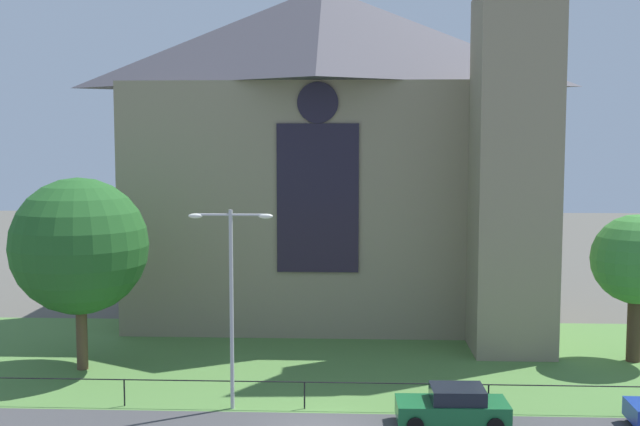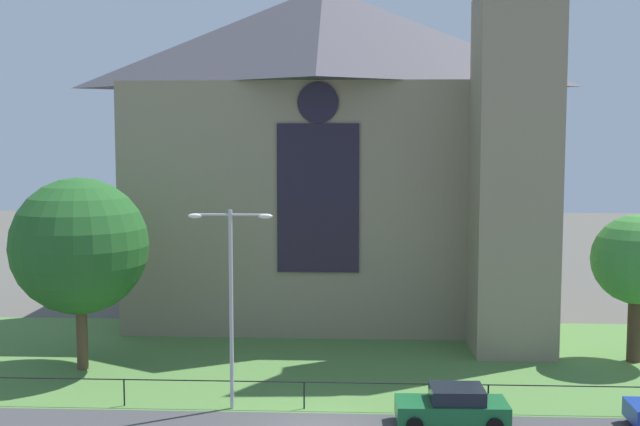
% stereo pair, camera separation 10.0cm
% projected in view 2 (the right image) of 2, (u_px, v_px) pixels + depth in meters
% --- Properties ---
extents(ground, '(160.00, 160.00, 0.00)m').
position_uv_depth(ground, '(327.00, 358.00, 39.07)').
color(ground, '#56544C').
extents(grass_verge, '(120.00, 20.00, 0.01)m').
position_uv_depth(grass_verge, '(325.00, 369.00, 37.08)').
color(grass_verge, '#517F3D').
rests_on(grass_verge, ground).
extents(church_building, '(23.20, 16.20, 26.00)m').
position_uv_depth(church_building, '(335.00, 149.00, 47.18)').
color(church_building, gray).
rests_on(church_building, ground).
extents(iron_railing, '(29.50, 0.07, 1.13)m').
position_uv_depth(iron_railing, '(304.00, 385.00, 31.55)').
color(iron_railing, black).
rests_on(iron_railing, ground).
extents(tree_right_far, '(4.36, 4.36, 7.24)m').
position_uv_depth(tree_right_far, '(637.00, 260.00, 37.96)').
color(tree_right_far, '#423021').
rests_on(tree_right_far, ground).
extents(tree_left_near, '(6.40, 6.40, 9.09)m').
position_uv_depth(tree_left_near, '(80.00, 246.00, 36.62)').
color(tree_left_near, brown).
rests_on(tree_left_near, ground).
extents(streetlamp_near, '(3.37, 0.26, 8.07)m').
position_uv_depth(streetlamp_near, '(231.00, 283.00, 31.21)').
color(streetlamp_near, '#B2B2B7').
rests_on(streetlamp_near, ground).
extents(parked_car_green, '(4.24, 2.11, 1.51)m').
position_uv_depth(parked_car_green, '(453.00, 407.00, 29.68)').
color(parked_car_green, '#196033').
rests_on(parked_car_green, ground).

